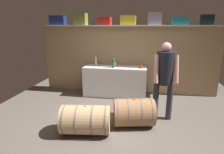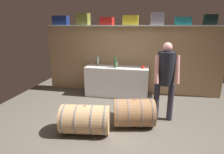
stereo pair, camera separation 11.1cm
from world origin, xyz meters
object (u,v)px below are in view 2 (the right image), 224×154
(winemaker_pouring, at_px, (165,74))
(wine_barrel_near, at_px, (134,113))
(toolcase_teal, at_px, (183,21))
(toolcase_grey, at_px, (157,19))
(toolcase_olive, at_px, (83,19))
(wine_glass, at_px, (117,64))
(wine_bottle_clear, at_px, (98,61))
(red_funnel, at_px, (143,66))
(wine_barrel_far, at_px, (85,119))
(toolcase_black, at_px, (210,20))
(work_cabinet, at_px, (117,81))
(toolcase_navy, at_px, (61,20))
(wine_bottle_green, at_px, (115,62))
(toolcase_red, at_px, (107,21))
(toolcase_yellow, at_px, (130,20))

(winemaker_pouring, bearing_deg, wine_barrel_near, 22.96)
(toolcase_teal, bearing_deg, toolcase_grey, -178.35)
(toolcase_olive, xyz_separation_m, wine_glass, (1.02, -0.20, -1.21))
(toolcase_olive, relative_size, wine_bottle_clear, 1.16)
(red_funnel, height_order, wine_barrel_far, red_funnel)
(toolcase_black, bearing_deg, work_cabinet, -172.51)
(toolcase_navy, relative_size, wine_bottle_green, 1.36)
(red_funnel, relative_size, wine_barrel_near, 0.13)
(red_funnel, bearing_deg, wine_barrel_near, -93.11)
(toolcase_red, distance_m, wine_bottle_green, 1.19)
(toolcase_teal, distance_m, wine_glass, 2.05)
(wine_bottle_clear, bearing_deg, toolcase_teal, 2.65)
(wine_glass, xyz_separation_m, winemaker_pouring, (1.23, -1.30, 0.08))
(toolcase_black, height_order, wine_glass, toolcase_black)
(wine_glass, height_order, wine_barrel_near, wine_glass)
(toolcase_olive, bearing_deg, toolcase_black, 2.10)
(toolcase_olive, distance_m, toolcase_yellow, 1.35)
(toolcase_yellow, bearing_deg, toolcase_black, 0.11)
(winemaker_pouring, bearing_deg, wine_bottle_clear, -47.35)
(toolcase_grey, bearing_deg, wine_barrel_near, -106.00)
(toolcase_navy, height_order, wine_barrel_near, toolcase_navy)
(toolcase_olive, relative_size, toolcase_grey, 1.03)
(wine_barrel_near, height_order, wine_barrel_far, wine_barrel_near)
(toolcase_yellow, relative_size, toolcase_teal, 1.03)
(wine_glass, bearing_deg, toolcase_navy, 173.25)
(toolcase_yellow, xyz_separation_m, toolcase_black, (2.02, 0.00, 0.00))
(work_cabinet, relative_size, wine_glass, 13.00)
(toolcase_navy, distance_m, toolcase_grey, 2.75)
(red_funnel, bearing_deg, toolcase_red, 165.83)
(toolcase_navy, height_order, red_funnel, toolcase_navy)
(toolcase_yellow, height_order, red_funnel, toolcase_yellow)
(toolcase_yellow, xyz_separation_m, wine_barrel_far, (-0.55, -2.32, -1.83))
(toolcase_navy, relative_size, toolcase_teal, 1.08)
(toolcase_red, height_order, toolcase_yellow, toolcase_yellow)
(red_funnel, bearing_deg, toolcase_olive, 171.34)
(wine_bottle_green, relative_size, wine_barrel_near, 0.36)
(toolcase_navy, xyz_separation_m, toolcase_yellow, (2.04, 0.00, -0.01))
(wine_bottle_green, bearing_deg, wine_bottle_clear, 156.23)
(toolcase_black, height_order, wine_bottle_green, toolcase_black)
(toolcase_teal, relative_size, winemaker_pouring, 0.24)
(toolcase_grey, distance_m, toolcase_black, 1.31)
(toolcase_yellow, height_order, toolcase_grey, toolcase_grey)
(wine_barrel_far, distance_m, winemaker_pouring, 1.82)
(toolcase_black, relative_size, wine_barrel_near, 0.33)
(toolcase_teal, xyz_separation_m, wine_barrel_far, (-1.91, -2.32, -1.81))
(toolcase_yellow, height_order, work_cabinet, toolcase_yellow)
(toolcase_navy, distance_m, wine_bottle_green, 2.06)
(wine_bottle_clear, bearing_deg, red_funnel, -7.10)
(toolcase_grey, xyz_separation_m, wine_glass, (-1.04, -0.20, -1.21))
(toolcase_red, bearing_deg, red_funnel, -12.12)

